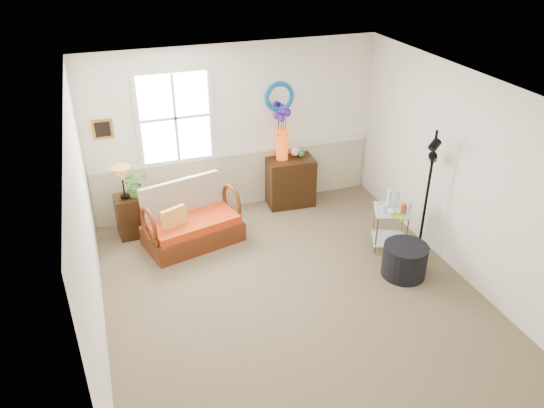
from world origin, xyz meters
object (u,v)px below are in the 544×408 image
object	(u,v)px
side_table	(390,229)
lamp_stand	(130,216)
loveseat	(192,216)
cabinet	(290,181)
floor_lamp	(427,195)
ottoman	(405,260)

from	to	relation	value
side_table	lamp_stand	bearing A→B (deg)	155.96
loveseat	side_table	world-z (taller)	loveseat
cabinet	side_table	distance (m)	1.90
lamp_stand	floor_lamp	size ratio (longest dim) A/B	0.35
lamp_stand	cabinet	world-z (taller)	cabinet
lamp_stand	ottoman	size ratio (longest dim) A/B	1.10
loveseat	cabinet	size ratio (longest dim) A/B	1.68
lamp_stand	floor_lamp	xyz separation A→B (m)	(3.76, -1.79, 0.59)
loveseat	cabinet	distance (m)	1.86
cabinet	floor_lamp	bearing A→B (deg)	-55.22
floor_lamp	loveseat	bearing A→B (deg)	135.55
floor_lamp	lamp_stand	bearing A→B (deg)	133.97
side_table	floor_lamp	bearing A→B (deg)	-38.21
lamp_stand	cabinet	distance (m)	2.57
cabinet	floor_lamp	size ratio (longest dim) A/B	0.43
lamp_stand	cabinet	xyz separation A→B (m)	(2.56, 0.16, 0.08)
side_table	floor_lamp	world-z (taller)	floor_lamp
loveseat	side_table	distance (m)	2.80
loveseat	floor_lamp	xyz separation A→B (m)	(2.93, -1.30, 0.48)
lamp_stand	ottoman	distance (m)	3.93
lamp_stand	floor_lamp	bearing A→B (deg)	-25.47
loveseat	floor_lamp	world-z (taller)	floor_lamp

